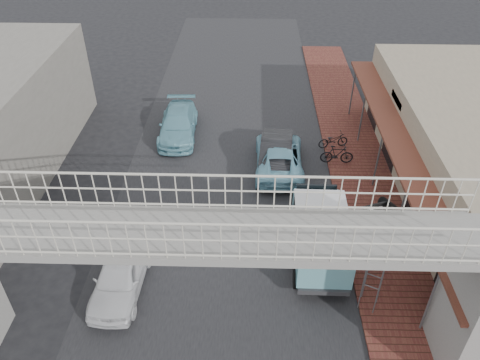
# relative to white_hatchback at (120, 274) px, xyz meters

# --- Properties ---
(ground) EXTENTS (120.00, 120.00, 0.00)m
(ground) POSITION_rel_white_hatchback_xyz_m (3.53, 1.44, -0.69)
(ground) COLOR black
(ground) RESTS_ON ground
(road_strip) EXTENTS (10.00, 60.00, 0.01)m
(road_strip) POSITION_rel_white_hatchback_xyz_m (3.53, 1.44, -0.69)
(road_strip) COLOR black
(road_strip) RESTS_ON ground
(sidewalk) EXTENTS (3.00, 40.00, 0.10)m
(sidewalk) POSITION_rel_white_hatchback_xyz_m (10.03, 4.44, -0.64)
(sidewalk) COLOR brown
(sidewalk) RESTS_ON ground
(shophouse_row) EXTENTS (7.20, 18.00, 4.00)m
(shophouse_row) POSITION_rel_white_hatchback_xyz_m (14.50, 5.44, 1.32)
(shophouse_row) COLOR gray
(shophouse_row) RESTS_ON ground
(footbridge) EXTENTS (16.40, 2.40, 6.34)m
(footbridge) POSITION_rel_white_hatchback_xyz_m (3.53, -2.56, 2.48)
(footbridge) COLOR gray
(footbridge) RESTS_ON ground
(white_hatchback) EXTENTS (1.79, 4.12, 1.38)m
(white_hatchback) POSITION_rel_white_hatchback_xyz_m (0.00, 0.00, 0.00)
(white_hatchback) COLOR white
(white_hatchback) RESTS_ON ground
(dark_sedan) EXTENTS (1.92, 4.53, 1.46)m
(dark_sedan) POSITION_rel_white_hatchback_xyz_m (5.86, 7.81, 0.04)
(dark_sedan) COLOR black
(dark_sedan) RESTS_ON ground
(angkot_curb) EXTENTS (2.35, 4.98, 1.37)m
(angkot_curb) POSITION_rel_white_hatchback_xyz_m (6.03, 7.86, -0.00)
(angkot_curb) COLOR #72AFC5
(angkot_curb) RESTS_ON ground
(angkot_far) EXTENTS (2.08, 4.79, 1.37)m
(angkot_far) POSITION_rel_white_hatchback_xyz_m (0.62, 10.90, -0.01)
(angkot_far) COLOR #6CABBC
(angkot_far) RESTS_ON ground
(angkot_van) EXTENTS (2.14, 4.50, 2.19)m
(angkot_van) POSITION_rel_white_hatchback_xyz_m (7.33, 1.69, 0.70)
(angkot_van) COLOR black
(angkot_van) RESTS_ON ground
(motorcycle_near) EXTENTS (1.70, 0.93, 0.85)m
(motorcycle_near) POSITION_rel_white_hatchback_xyz_m (8.96, 9.74, -0.17)
(motorcycle_near) COLOR black
(motorcycle_near) RESTS_ON sidewalk
(motorcycle_far) EXTENTS (1.66, 0.48, 1.00)m
(motorcycle_far) POSITION_rel_white_hatchback_xyz_m (8.94, 8.25, -0.09)
(motorcycle_far) COLOR black
(motorcycle_far) RESTS_ON sidewalk
(street_clock) EXTENTS (0.75, 0.74, 2.93)m
(street_clock) POSITION_rel_white_hatchback_xyz_m (8.83, -0.64, 1.84)
(street_clock) COLOR #59595B
(street_clock) RESTS_ON sidewalk
(arrow_sign) EXTENTS (1.65, 1.11, 2.73)m
(arrow_sign) POSITION_rel_white_hatchback_xyz_m (9.78, 1.98, 1.61)
(arrow_sign) COLOR #59595B
(arrow_sign) RESTS_ON sidewalk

